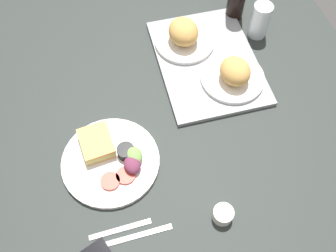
% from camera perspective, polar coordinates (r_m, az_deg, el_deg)
% --- Properties ---
extents(ground_plane, '(1.90, 1.50, 0.03)m').
position_cam_1_polar(ground_plane, '(1.17, -1.70, -0.93)').
color(ground_plane, '#282D2B').
extents(serving_tray, '(0.47, 0.35, 0.02)m').
position_cam_1_polar(serving_tray, '(1.31, 6.04, 9.81)').
color(serving_tray, gray).
rests_on(serving_tray, ground_plane).
extents(bread_plate_near, '(0.21, 0.21, 0.09)m').
position_cam_1_polar(bread_plate_near, '(1.32, 2.44, 13.72)').
color(bread_plate_near, white).
rests_on(bread_plate_near, serving_tray).
extents(bread_plate_far, '(0.21, 0.21, 0.09)m').
position_cam_1_polar(bread_plate_far, '(1.23, 10.09, 7.87)').
color(bread_plate_far, white).
rests_on(bread_plate_far, serving_tray).
extents(plate_with_salad, '(0.29, 0.29, 0.05)m').
position_cam_1_polar(plate_with_salad, '(1.10, -8.72, -4.87)').
color(plate_with_salad, white).
rests_on(plate_with_salad, ground_plane).
extents(drinking_glass, '(0.07, 0.07, 0.13)m').
position_cam_1_polar(drinking_glass, '(1.39, 13.94, 15.45)').
color(drinking_glass, silver).
rests_on(drinking_glass, ground_plane).
extents(espresso_cup, '(0.06, 0.06, 0.04)m').
position_cam_1_polar(espresso_cup, '(1.04, 8.42, -13.29)').
color(espresso_cup, silver).
rests_on(espresso_cup, ground_plane).
extents(fork, '(0.02, 0.17, 0.01)m').
position_cam_1_polar(fork, '(1.04, -7.35, -15.45)').
color(fork, '#B7B7BC').
rests_on(fork, ground_plane).
extents(knife, '(0.02, 0.19, 0.01)m').
position_cam_1_polar(knife, '(1.03, -4.71, -16.42)').
color(knife, '#B7B7BC').
rests_on(knife, ground_plane).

